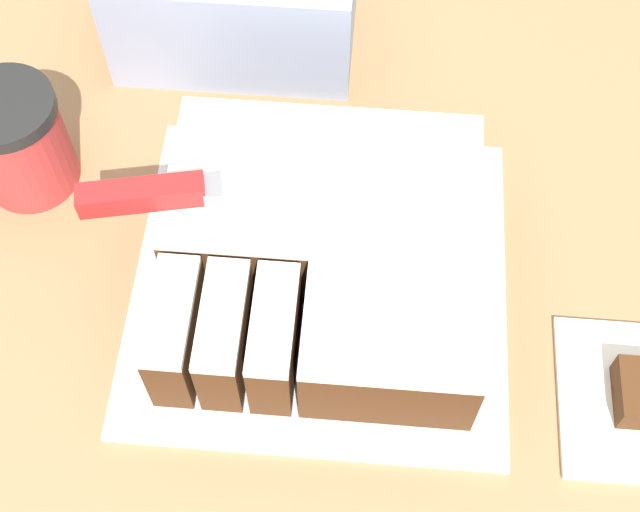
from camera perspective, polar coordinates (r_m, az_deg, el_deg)
ground_plane at (r=1.67m, az=-0.36°, el=-14.84°), size 8.00×8.00×0.00m
countertop at (r=1.24m, az=-0.47°, el=-9.25°), size 1.40×1.10×0.90m
cake_board at (r=0.80m, az=0.00°, el=-1.63°), size 0.33×0.32×0.01m
cake at (r=0.76m, az=0.27°, el=0.20°), size 0.27×0.26×0.08m
knife at (r=0.74m, az=-8.33°, el=4.12°), size 0.33×0.09×0.02m
coffee_cup at (r=0.87m, az=-18.77°, el=6.97°), size 0.09×0.09×0.11m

